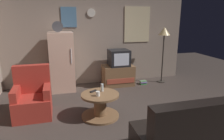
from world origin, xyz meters
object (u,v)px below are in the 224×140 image
at_px(fridge, 62,62).
at_px(tv_stand, 118,75).
at_px(crt_tv, 119,58).
at_px(wine_glass, 102,88).
at_px(coffee_table, 100,105).
at_px(remote_control, 93,91).
at_px(standing_lamp, 164,35).
at_px(couch, 199,136).
at_px(mug_ceramic_white, 98,94).
at_px(armchair, 33,99).
at_px(book_stack, 143,82).

distance_m(fridge, tv_stand, 1.57).
bearing_deg(crt_tv, wine_glass, -117.31).
relative_size(coffee_table, wine_glass, 4.80).
bearing_deg(remote_control, standing_lamp, -0.31).
height_order(tv_stand, couch, couch).
bearing_deg(tv_stand, mug_ceramic_white, -117.23).
bearing_deg(remote_control, coffee_table, -88.79).
bearing_deg(fridge, coffee_table, -69.76).
relative_size(standing_lamp, couch, 0.94).
bearing_deg(tv_stand, standing_lamp, -2.64).
bearing_deg(fridge, crt_tv, -0.25).
relative_size(standing_lamp, mug_ceramic_white, 17.67).
xyz_separation_m(tv_stand, crt_tv, (0.02, -0.00, 0.50)).
xyz_separation_m(armchair, book_stack, (2.83, 1.18, -0.29)).
bearing_deg(wine_glass, crt_tv, 62.69).
relative_size(armchair, couch, 0.56).
relative_size(wine_glass, couch, 0.09).
bearing_deg(book_stack, coffee_table, -134.74).
height_order(coffee_table, wine_glass, wine_glass).
bearing_deg(armchair, crt_tv, 31.19).
xyz_separation_m(wine_glass, book_stack, (1.51, 1.47, -0.49)).
height_order(mug_ceramic_white, book_stack, mug_ceramic_white).
height_order(standing_lamp, couch, standing_lamp).
bearing_deg(crt_tv, couch, -86.73).
relative_size(coffee_table, book_stack, 3.88).
distance_m(mug_ceramic_white, remote_control, 0.25).
relative_size(wine_glass, armchair, 0.16).
xyz_separation_m(crt_tv, couch, (0.18, -3.19, -0.47)).
xyz_separation_m(crt_tv, standing_lamp, (1.30, -0.06, 0.58)).
bearing_deg(book_stack, couch, -99.54).
bearing_deg(armchair, book_stack, 22.62).
distance_m(tv_stand, book_stack, 0.76).
distance_m(fridge, couch, 3.64).
distance_m(standing_lamp, remote_control, 2.87).
xyz_separation_m(mug_ceramic_white, book_stack, (1.64, 1.69, -0.46)).
bearing_deg(coffee_table, crt_tv, 62.64).
distance_m(tv_stand, remote_control, 1.85).
bearing_deg(remote_control, mug_ceramic_white, -113.64).
bearing_deg(armchair, couch, -39.41).
xyz_separation_m(standing_lamp, remote_control, (-2.28, -1.50, -0.88)).
height_order(crt_tv, coffee_table, crt_tv).
relative_size(wine_glass, remote_control, 1.00).
bearing_deg(wine_glass, fridge, 113.86).
relative_size(fridge, mug_ceramic_white, 19.67).
bearing_deg(armchair, standing_lamp, 19.73).
bearing_deg(standing_lamp, crt_tv, 177.37).
bearing_deg(couch, wine_glass, 121.81).
relative_size(couch, book_stack, 9.15).
bearing_deg(armchair, wine_glass, -12.47).
xyz_separation_m(remote_control, couch, (1.17, -1.63, -0.17)).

